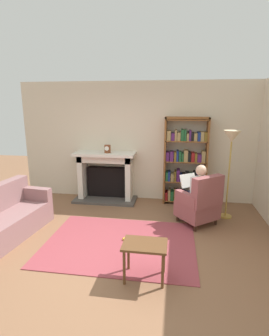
{
  "coord_description": "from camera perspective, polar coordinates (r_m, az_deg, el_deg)",
  "views": [
    {
      "loc": [
        0.83,
        -3.55,
        2.21
      ],
      "look_at": [
        0.1,
        1.2,
        1.05
      ],
      "focal_mm": 28.62,
      "sensor_mm": 36.0,
      "label": 1
    }
  ],
  "objects": [
    {
      "name": "armchair_reading",
      "position": [
        5.12,
        13.77,
        -7.23
      ],
      "size": [
        0.89,
        0.88,
        0.97
      ],
      "rotation": [
        0.0,
        0.0,
        3.82
      ],
      "color": "#331E14",
      "rests_on": "ground"
    },
    {
      "name": "ground",
      "position": [
        4.26,
        -3.99,
        -17.69
      ],
      "size": [
        14.0,
        14.0,
        0.0
      ],
      "primitive_type": "plane",
      "color": "brown"
    },
    {
      "name": "back_wall",
      "position": [
        6.21,
        1.0,
        5.62
      ],
      "size": [
        5.6,
        0.1,
        2.7
      ],
      "primitive_type": "cube",
      "color": "beige",
      "rests_on": "ground"
    },
    {
      "name": "sofa_floral",
      "position": [
        5.08,
        -26.09,
        -9.72
      ],
      "size": [
        0.9,
        1.77,
        0.85
      ],
      "rotation": [
        0.0,
        0.0,
        1.46
      ],
      "color": "#8B6464",
      "rests_on": "ground"
    },
    {
      "name": "side_table",
      "position": [
        3.54,
        2.21,
        -16.93
      ],
      "size": [
        0.56,
        0.39,
        0.5
      ],
      "color": "brown",
      "rests_on": "ground"
    },
    {
      "name": "scattered_books",
      "position": [
        4.53,
        0.93,
        -15.18
      ],
      "size": [
        0.51,
        0.28,
        0.04
      ],
      "color": "gold",
      "rests_on": "area_rug"
    },
    {
      "name": "mantel_clock",
      "position": [
        6.02,
        -5.78,
        4.07
      ],
      "size": [
        0.14,
        0.14,
        0.18
      ],
      "color": "brown",
      "rests_on": "fireplace"
    },
    {
      "name": "seated_reader",
      "position": [
        5.14,
        12.98,
        -4.8
      ],
      "size": [
        0.57,
        0.59,
        1.14
      ],
      "rotation": [
        0.0,
        0.0,
        3.82
      ],
      "color": "silver",
      "rests_on": "ground"
    },
    {
      "name": "floor_lamp",
      "position": [
        5.35,
        19.93,
        4.75
      ],
      "size": [
        0.32,
        0.32,
        1.73
      ],
      "color": "#B7933F",
      "rests_on": "ground"
    },
    {
      "name": "fireplace",
      "position": [
        6.27,
        -6.09,
        -1.42
      ],
      "size": [
        1.43,
        0.64,
        1.13
      ],
      "color": "#4C4742",
      "rests_on": "ground"
    },
    {
      "name": "bookshelf",
      "position": [
        6.02,
        10.73,
        1.24
      ],
      "size": [
        0.94,
        0.32,
        1.93
      ],
      "color": "brown",
      "rests_on": "ground"
    },
    {
      "name": "area_rug",
      "position": [
        4.51,
        -3.12,
        -15.69
      ],
      "size": [
        2.4,
        1.8,
        0.01
      ],
      "primitive_type": "cube",
      "color": "#943C44",
      "rests_on": "ground"
    }
  ]
}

